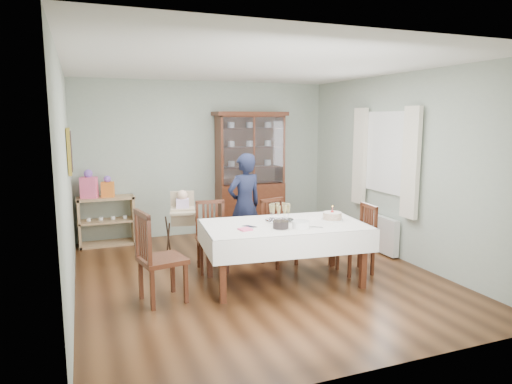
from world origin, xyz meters
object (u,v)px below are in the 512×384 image
birthday_cake (332,216)px  chair_far_left (212,250)px  woman (245,205)px  high_chair (183,233)px  chair_end_right (356,252)px  sideboard (107,221)px  china_cabinet (250,171)px  champagne_tray (280,216)px  dining_table (284,253)px  gift_bag_pink (89,185)px  chair_far_right (279,245)px  gift_bag_orange (108,187)px  chair_end_left (161,275)px

birthday_cake → chair_far_left: bearing=148.7°
woman → birthday_cake: woman is taller
high_chair → chair_end_right: bearing=-22.4°
sideboard → birthday_cake: size_ratio=3.22×
china_cabinet → champagne_tray: size_ratio=5.85×
dining_table → woman: woman is taller
high_chair → gift_bag_pink: size_ratio=2.26×
sideboard → high_chair: 1.62m
chair_far_right → woman: (-0.32, 0.55, 0.50)m
gift_bag_orange → chair_end_left: bearing=-81.8°
chair_far_right → champagne_tray: champagne_tray is taller
birthday_cake → china_cabinet: bearing=92.9°
dining_table → chair_end_left: size_ratio=2.00×
gift_bag_pink → champagne_tray: bearing=-48.1°
sideboard → gift_bag_orange: size_ratio=2.59×
sideboard → high_chair: bearing=-52.1°
high_chair → birthday_cake: size_ratio=3.72×
dining_table → chair_far_right: chair_far_right is taller
sideboard → china_cabinet: bearing=-0.5°
birthday_cake → chair_far_right: bearing=119.1°
china_cabinet → gift_bag_pink: 2.74m
chair_end_left → high_chair: size_ratio=1.01×
birthday_cake → gift_bag_orange: bearing=134.2°
chair_far_right → chair_end_left: size_ratio=0.88×
sideboard → birthday_cake: (2.63, -2.68, 0.41)m
birthday_cake → gift_bag_orange: size_ratio=0.80×
dining_table → china_cabinet: 2.77m
champagne_tray → chair_end_left: bearing=-172.6°
sideboard → woman: woman is taller
sideboard → woman: bearing=-36.2°
dining_table → high_chair: size_ratio=2.02×
chair_end_right → high_chair: bearing=-119.7°
birthday_cake → dining_table: bearing=176.2°
chair_far_right → gift_bag_orange: (-2.18, 1.92, 0.68)m
chair_far_left → chair_end_left: 1.19m
china_cabinet → chair_end_right: china_cabinet is taller
sideboard → champagne_tray: size_ratio=2.42×
china_cabinet → chair_end_left: china_cabinet is taller
dining_table → gift_bag_pink: 3.49m
sideboard → gift_bag_pink: bearing=-175.3°
woman → chair_far_right: bearing=106.4°
chair_far_right → birthday_cake: (0.42, -0.75, 0.54)m
dining_table → chair_end_left: bearing=-177.8°
gift_bag_pink → chair_end_right: bearing=-38.5°
dining_table → sideboard: bearing=126.8°
dining_table → gift_bag_pink: gift_bag_pink is taller
dining_table → chair_far_left: (-0.71, 0.79, -0.11)m
champagne_tray → birthday_cake: 0.68m
chair_far_right → chair_end_right: 1.08m
dining_table → chair_far_right: (0.24, 0.70, -0.11)m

